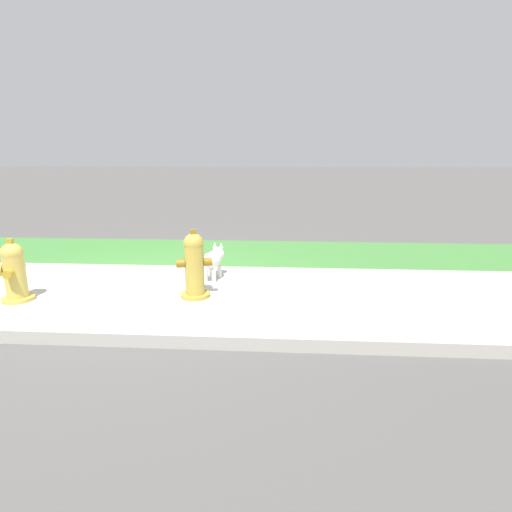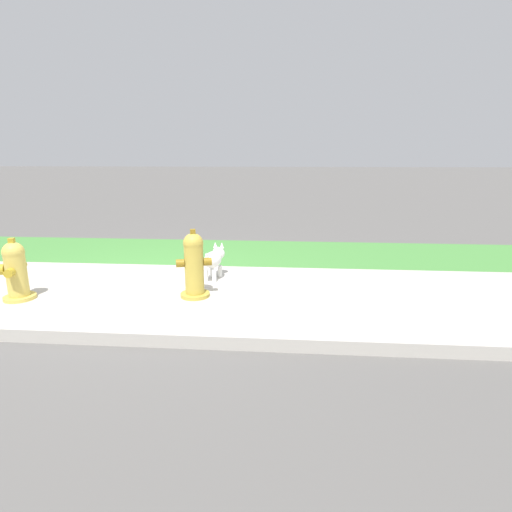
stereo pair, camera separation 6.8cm
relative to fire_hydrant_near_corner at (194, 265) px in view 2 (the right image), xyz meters
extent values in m
plane|color=#5B5956|center=(-0.65, 0.09, -0.38)|extent=(120.00, 120.00, 0.00)
cube|color=#BCB7AD|center=(-0.65, 0.09, -0.37)|extent=(18.00, 2.39, 0.01)
cube|color=#47893D|center=(-0.65, 2.22, -0.37)|extent=(18.00, 1.87, 0.01)
cube|color=#BCB7AD|center=(-0.65, -1.18, -0.32)|extent=(18.00, 0.16, 0.12)
cylinder|color=gold|center=(0.00, 0.00, -0.35)|extent=(0.33, 0.33, 0.05)
cylinder|color=gold|center=(0.00, 0.00, -0.04)|extent=(0.21, 0.21, 0.58)
sphere|color=gold|center=(0.00, 0.00, 0.25)|extent=(0.22, 0.22, 0.22)
cube|color=olive|center=(0.00, 0.00, 0.38)|extent=(0.07, 0.07, 0.06)
cylinder|color=olive|center=(-0.14, -0.05, 0.03)|extent=(0.11, 0.11, 0.09)
cylinder|color=olive|center=(0.15, 0.04, 0.03)|extent=(0.11, 0.11, 0.09)
cylinder|color=olive|center=(-0.05, 0.14, 0.03)|extent=(0.14, 0.13, 0.12)
cylinder|color=gold|center=(-1.93, -0.25, -0.35)|extent=(0.33, 0.33, 0.05)
cylinder|color=gold|center=(-1.93, -0.25, -0.08)|extent=(0.22, 0.22, 0.50)
sphere|color=gold|center=(-1.93, -0.25, 0.17)|extent=(0.23, 0.23, 0.23)
cube|color=#B29323|center=(-1.93, -0.25, 0.30)|extent=(0.07, 0.07, 0.06)
cylinder|color=#B29323|center=(-1.90, -0.40, -0.02)|extent=(0.11, 0.11, 0.09)
cylinder|color=#B29323|center=(-1.96, -0.10, -0.02)|extent=(0.11, 0.11, 0.09)
cylinder|color=#B29323|center=(-2.08, -0.28, -0.02)|extent=(0.12, 0.14, 0.12)
ellipsoid|color=white|center=(0.09, 0.65, -0.11)|extent=(0.27, 0.37, 0.21)
sphere|color=white|center=(0.13, 0.86, -0.07)|extent=(0.17, 0.17, 0.17)
sphere|color=black|center=(0.14, 0.94, -0.08)|extent=(0.03, 0.03, 0.03)
cone|color=white|center=(0.08, 0.88, 0.04)|extent=(0.07, 0.07, 0.07)
cone|color=white|center=(0.17, 0.86, 0.04)|extent=(0.07, 0.07, 0.07)
cylinder|color=white|center=(0.05, 0.77, -0.29)|extent=(0.06, 0.06, 0.17)
cylinder|color=white|center=(0.16, 0.75, -0.29)|extent=(0.06, 0.06, 0.17)
cylinder|color=white|center=(0.01, 0.56, -0.29)|extent=(0.06, 0.06, 0.17)
cylinder|color=white|center=(0.12, 0.54, -0.29)|extent=(0.06, 0.06, 0.17)
cylinder|color=white|center=(0.05, 0.47, -0.04)|extent=(0.05, 0.05, 0.11)
camera|label=1|loc=(0.97, -4.24, 1.18)|focal=28.00mm
camera|label=2|loc=(1.04, -4.23, 1.18)|focal=28.00mm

